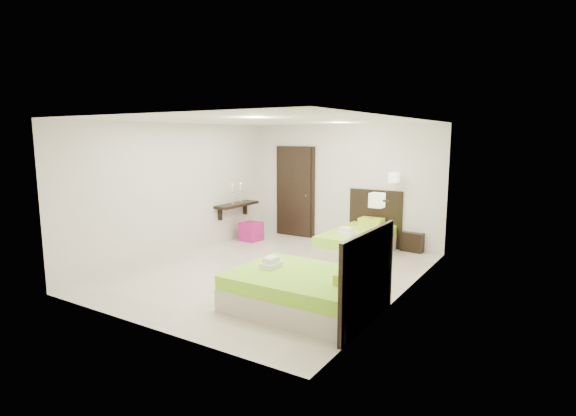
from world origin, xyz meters
The scene contains 7 objects.
floor centered at (0.00, 0.00, 0.00)m, with size 5.50×5.50×0.00m, color beige.
bed_single centered at (0.80, 1.85, 0.29)m, with size 1.17×1.96×1.61m.
bed_double centered at (1.36, -1.20, 0.28)m, with size 1.93×1.64×1.59m.
nightstand centered at (1.64, 2.78, 0.20)m, with size 0.45×0.40×0.40m, color black.
ottoman centered at (-1.78, 1.73, 0.21)m, with size 0.42×0.42×0.42m, color #A21562.
door centered at (-1.20, 2.70, 1.05)m, with size 1.02×0.15×2.14m.
console_shelf centered at (-2.08, 1.60, 0.82)m, with size 0.35×1.20×0.78m.
Camera 1 is at (4.22, -6.29, 2.33)m, focal length 28.00 mm.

